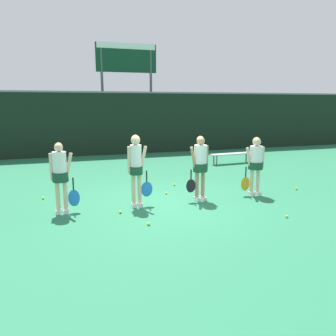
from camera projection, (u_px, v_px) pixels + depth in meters
ground_plane at (170, 203)px, 8.55m from camera, size 140.00×140.00×0.00m
fence_windscreen at (118, 123)px, 16.27m from camera, size 60.00×0.08×3.11m
scoreboard at (127, 68)px, 17.54m from camera, size 3.25×0.15×5.66m
bench_courtside at (232, 155)px, 14.04m from camera, size 2.01×0.50×0.44m
player_0 at (60, 172)px, 7.60m from camera, size 0.64×0.36×1.68m
player_1 at (136, 165)px, 8.07m from camera, size 0.62×0.32×1.80m
player_2 at (200, 163)px, 8.60m from camera, size 0.65×0.38×1.72m
player_3 at (256, 161)px, 9.11m from camera, size 0.68×0.41×1.64m
tennis_ball_0 at (149, 224)px, 6.97m from camera, size 0.07×0.07×0.07m
tennis_ball_1 at (174, 185)px, 10.31m from camera, size 0.07×0.07×0.07m
tennis_ball_2 at (296, 189)px, 9.82m from camera, size 0.07×0.07×0.07m
tennis_ball_3 at (287, 216)px, 7.43m from camera, size 0.07×0.07×0.07m
tennis_ball_4 at (43, 198)px, 8.86m from camera, size 0.07×0.07×0.07m
tennis_ball_5 at (166, 193)px, 9.35m from camera, size 0.06×0.06×0.06m
tennis_ball_6 at (120, 212)px, 7.72m from camera, size 0.07×0.07×0.07m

